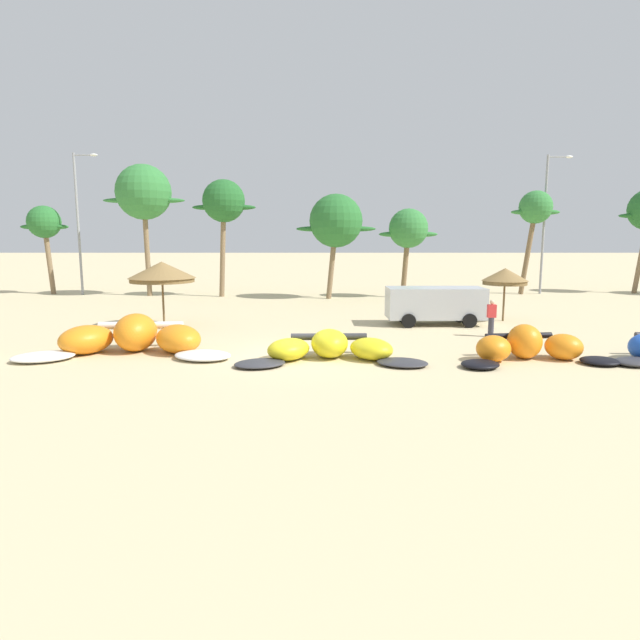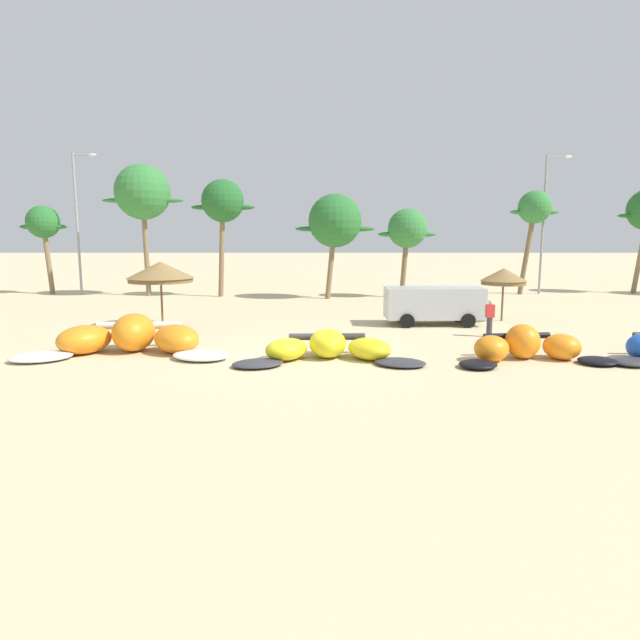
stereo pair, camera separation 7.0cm
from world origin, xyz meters
The scene contains 16 objects.
ground_plane centered at (0.00, 0.00, 0.00)m, with size 260.00×260.00×0.00m, color beige.
kite_left centered at (-6.04, 0.38, 0.55)m, with size 8.03×3.84×1.43m.
kite_left_of_center centered at (1.28, -0.67, 0.39)m, with size 6.87×3.23×1.02m.
kite_center centered at (8.24, -0.82, 0.47)m, with size 5.83×2.96×1.23m.
beach_umbrella_near_van centered at (-6.61, 6.47, 2.64)m, with size 3.18×3.18×3.13m.
beach_umbrella_middle centered at (10.38, 8.24, 2.30)m, with size 2.31×2.31×2.72m.
parked_van centered at (6.49, 7.04, 1.09)m, with size 4.73×2.21×1.84m.
person_near_kites centered at (8.34, 3.72, 0.82)m, with size 0.36×0.24×1.62m.
palm_leftmost centered at (-19.63, 21.60, 5.25)m, with size 3.61×2.41×6.60m.
palm_left centered at (-11.73, 20.38, 7.40)m, with size 5.90×3.93×9.43m.
palm_left_of_gap centered at (-5.90, 19.85, 6.70)m, with size 4.52×3.01×8.32m.
palm_center_left centered at (2.03, 18.50, 5.34)m, with size 5.50×3.66×7.22m.
palm_center_right centered at (7.14, 19.22, 4.80)m, with size 4.14×2.76×6.27m.
palm_right_of_gap centered at (16.88, 21.49, 6.28)m, with size 3.64×2.42×7.68m.
lamppost_west centered at (-16.73, 21.06, 5.70)m, with size 1.81×0.24×10.29m.
lamppost_west_center centered at (17.87, 21.83, 5.70)m, with size 1.92×0.24×10.27m.
Camera 1 is at (0.93, -19.45, 4.29)m, focal length 30.50 mm.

